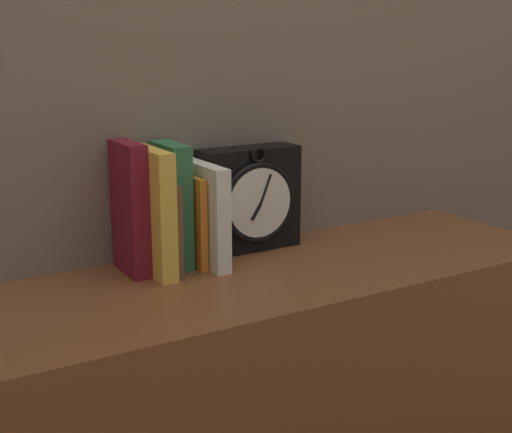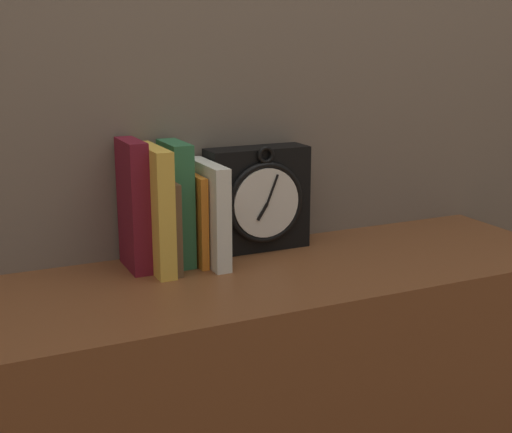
{
  "view_description": "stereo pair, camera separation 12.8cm",
  "coord_description": "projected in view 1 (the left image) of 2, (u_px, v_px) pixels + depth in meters",
  "views": [
    {
      "loc": [
        -0.64,
        -1.07,
        1.26
      ],
      "look_at": [
        0.0,
        0.0,
        0.94
      ],
      "focal_mm": 50.0,
      "sensor_mm": 36.0,
      "label": 1
    },
    {
      "loc": [
        -0.53,
        -1.13,
        1.26
      ],
      "look_at": [
        0.0,
        0.0,
        0.94
      ],
      "focal_mm": 50.0,
      "sensor_mm": 36.0,
      "label": 2
    }
  ],
  "objects": [
    {
      "name": "wall_back",
      "position": [
        198.0,
        14.0,
        1.37
      ],
      "size": [
        6.0,
        0.05,
        2.6
      ],
      "color": "#756656",
      "rests_on": "ground_plane"
    },
    {
      "name": "clock",
      "position": [
        250.0,
        199.0,
        1.44
      ],
      "size": [
        0.21,
        0.08,
        0.22
      ],
      "color": "black",
      "rests_on": "bookshelf"
    },
    {
      "name": "book_slot0_maroon",
      "position": [
        130.0,
        208.0,
        1.29
      ],
      "size": [
        0.03,
        0.11,
        0.24
      ],
      "color": "maroon",
      "rests_on": "bookshelf"
    },
    {
      "name": "book_slot1_yellow",
      "position": [
        152.0,
        212.0,
        1.29
      ],
      "size": [
        0.03,
        0.15,
        0.23
      ],
      "color": "#EDBD45",
      "rests_on": "bookshelf"
    },
    {
      "name": "book_slot2_brown",
      "position": [
        163.0,
        226.0,
        1.31
      ],
      "size": [
        0.01,
        0.15,
        0.17
      ],
      "color": "brown",
      "rests_on": "bookshelf"
    },
    {
      "name": "book_slot3_green",
      "position": [
        172.0,
        205.0,
        1.33
      ],
      "size": [
        0.04,
        0.11,
        0.23
      ],
      "color": "#2F6F44",
      "rests_on": "bookshelf"
    },
    {
      "name": "book_slot4_orange",
      "position": [
        189.0,
        220.0,
        1.35
      ],
      "size": [
        0.01,
        0.13,
        0.17
      ],
      "color": "orange",
      "rests_on": "bookshelf"
    },
    {
      "name": "book_slot5_white",
      "position": [
        204.0,
        214.0,
        1.35
      ],
      "size": [
        0.03,
        0.16,
        0.19
      ],
      "color": "white",
      "rests_on": "bookshelf"
    }
  ]
}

